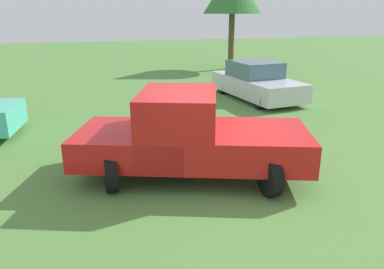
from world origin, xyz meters
TOP-DOWN VIEW (x-y plane):
  - ground_plane at (0.00, 0.00)m, footprint 80.00×80.00m
  - pickup_truck at (0.53, 0.62)m, footprint 3.39×5.05m
  - sedan_near at (6.87, -3.99)m, footprint 4.49×2.32m

SIDE VIEW (x-z plane):
  - ground_plane at x=0.00m, z-range 0.00..0.00m
  - sedan_near at x=6.87m, z-range -0.07..1.38m
  - pickup_truck at x=0.53m, z-range 0.02..1.80m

